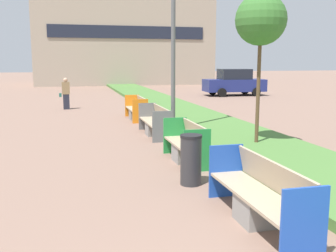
% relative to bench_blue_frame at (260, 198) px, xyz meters
% --- Properties ---
extents(planter_grass_strip, '(2.80, 120.00, 0.18)m').
position_rel_bench_blue_frame_xyz_m(planter_grass_strip, '(2.26, 8.17, -0.29)').
color(planter_grass_strip, '#4C7A38').
rests_on(planter_grass_strip, ground).
extents(building_backdrop, '(18.01, 8.55, 9.40)m').
position_rel_bench_blue_frame_xyz_m(building_backdrop, '(3.06, 37.86, 4.32)').
color(building_backdrop, tan).
rests_on(building_backdrop, ground).
extents(bench_blue_frame, '(0.65, 2.46, 0.94)m').
position_rel_bench_blue_frame_xyz_m(bench_blue_frame, '(0.00, 0.00, 0.00)').
color(bench_blue_frame, gray).
rests_on(bench_blue_frame, ground).
extents(bench_green_frame, '(0.65, 1.89, 0.94)m').
position_rel_bench_blue_frame_xyz_m(bench_green_frame, '(-0.01, 3.76, -0.02)').
color(bench_green_frame, gray).
rests_on(bench_green_frame, ground).
extents(bench_grey_frame, '(0.65, 2.37, 0.94)m').
position_rel_bench_blue_frame_xyz_m(bench_grey_frame, '(-0.00, 7.27, -0.00)').
color(bench_grey_frame, gray).
rests_on(bench_grey_frame, ground).
extents(bench_orange_frame, '(0.65, 2.09, 0.94)m').
position_rel_bench_blue_frame_xyz_m(bench_orange_frame, '(-0.00, 10.89, -0.01)').
color(bench_orange_frame, gray).
rests_on(bench_orange_frame, ground).
extents(litter_bin, '(0.43, 0.43, 0.99)m').
position_rel_bench_blue_frame_xyz_m(litter_bin, '(-0.44, 2.02, 0.12)').
color(litter_bin, '#2D2D30').
rests_on(litter_bin, ground).
extents(sapling_tree_near, '(1.36, 1.36, 4.15)m').
position_rel_bench_blue_frame_xyz_m(sapling_tree_near, '(2.28, 4.66, 3.07)').
color(sapling_tree_near, brown).
rests_on(sapling_tree_near, ground).
extents(pedestrian_walking, '(0.53, 0.24, 1.58)m').
position_rel_bench_blue_frame_xyz_m(pedestrian_walking, '(-2.87, 15.24, 0.42)').
color(pedestrian_walking, '#232633').
rests_on(pedestrian_walking, ground).
extents(parked_car_distant, '(4.28, 2.00, 1.86)m').
position_rel_bench_blue_frame_xyz_m(parked_car_distant, '(8.56, 20.66, 0.53)').
color(parked_car_distant, navy).
rests_on(parked_car_distant, ground).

